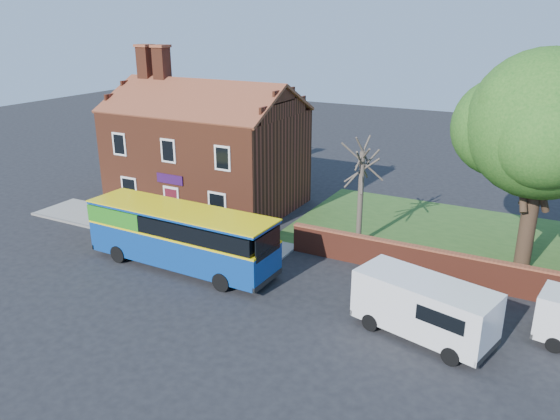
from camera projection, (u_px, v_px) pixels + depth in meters
The scene contains 10 objects.
ground at pixel (191, 294), 25.72m from camera, with size 120.00×120.00×0.00m, color black.
pavement at pixel (155, 229), 33.59m from camera, with size 18.00×3.50×0.12m, color gray.
kerb at pixel (136, 238), 32.13m from camera, with size 18.00×0.15×0.14m, color slate.
grass_strip at pixel (516, 249), 30.77m from camera, with size 26.00×12.00×0.04m, color #426B28.
shop_building at pixel (207, 156), 37.27m from camera, with size 12.30×8.13×10.50m.
boundary_wall at pixel (505, 278), 25.51m from camera, with size 22.00×0.38×1.60m.
bus at pixel (176, 233), 28.15m from camera, with size 10.51×2.89×3.19m.
van_near at pixel (424, 306), 21.90m from camera, with size 5.97×3.56×2.45m.
large_tree at pixel (545, 129), 26.15m from camera, with size 9.13×7.22×11.14m.
bare_tree at pixel (361, 193), 30.46m from camera, with size 2.24×2.67×5.97m.
Camera 1 is at (14.51, -18.26, 12.30)m, focal length 35.00 mm.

